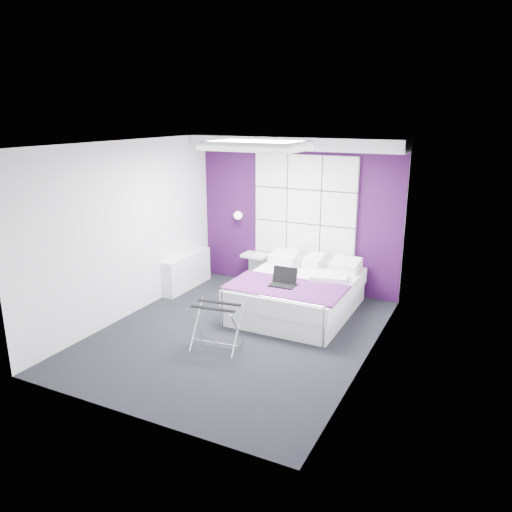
{
  "coord_description": "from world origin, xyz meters",
  "views": [
    {
      "loc": [
        3.06,
        -5.61,
        2.97
      ],
      "look_at": [
        0.13,
        0.35,
        1.06
      ],
      "focal_mm": 35.0,
      "sensor_mm": 36.0,
      "label": 1
    }
  ],
  "objects": [
    {
      "name": "luggage_rack",
      "position": [
        -0.03,
        -0.49,
        0.3
      ],
      "size": [
        0.6,
        0.44,
        0.59
      ],
      "rotation": [
        0.0,
        0.0,
        0.13
      ],
      "color": "silver",
      "rests_on": "floor"
    },
    {
      "name": "bed",
      "position": [
        0.47,
        1.13,
        0.3
      ],
      "size": [
        1.68,
        2.02,
        0.71
      ],
      "color": "white",
      "rests_on": "floor"
    },
    {
      "name": "nightstand",
      "position": [
        -0.71,
        2.02,
        0.53
      ],
      "size": [
        0.44,
        0.34,
        0.05
      ],
      "primitive_type": "cube",
      "color": "white",
      "rests_on": "wall_back"
    },
    {
      "name": "floor",
      "position": [
        0.0,
        0.0,
        0.0
      ],
      "size": [
        4.4,
        4.4,
        0.0
      ],
      "primitive_type": "plane",
      "color": "black",
      "rests_on": "ground"
    },
    {
      "name": "headboard",
      "position": [
        0.15,
        2.14,
        1.17
      ],
      "size": [
        1.8,
        0.08,
        2.3
      ],
      "primitive_type": null,
      "color": "silver",
      "rests_on": "wall_back"
    },
    {
      "name": "wall_left",
      "position": [
        -1.8,
        0.0,
        1.3
      ],
      "size": [
        0.0,
        4.4,
        4.4
      ],
      "primitive_type": "plane",
      "rotation": [
        1.57,
        0.0,
        1.57
      ],
      "color": "white",
      "rests_on": "floor"
    },
    {
      "name": "radiator",
      "position": [
        -1.69,
        1.3,
        0.3
      ],
      "size": [
        0.22,
        1.2,
        0.6
      ],
      "primitive_type": "cube",
      "color": "white",
      "rests_on": "floor"
    },
    {
      "name": "accent_wall",
      "position": [
        0.0,
        2.19,
        1.3
      ],
      "size": [
        3.58,
        0.02,
        2.58
      ],
      "primitive_type": "cube",
      "color": "#330D3A",
      "rests_on": "wall_back"
    },
    {
      "name": "wall_right",
      "position": [
        1.8,
        0.0,
        1.3
      ],
      "size": [
        0.0,
        4.4,
        4.4
      ],
      "primitive_type": "plane",
      "rotation": [
        1.57,
        0.0,
        -1.57
      ],
      "color": "white",
      "rests_on": "floor"
    },
    {
      "name": "laptop",
      "position": [
        0.41,
        0.69,
        0.63
      ],
      "size": [
        0.37,
        0.26,
        0.26
      ],
      "rotation": [
        0.0,
        0.0,
        0.04
      ],
      "color": "black",
      "rests_on": "bed"
    },
    {
      "name": "ceiling",
      "position": [
        0.0,
        0.0,
        2.6
      ],
      "size": [
        4.4,
        4.4,
        0.0
      ],
      "primitive_type": "plane",
      "rotation": [
        3.14,
        0.0,
        0.0
      ],
      "color": "white",
      "rests_on": "wall_back"
    },
    {
      "name": "skylight",
      "position": [
        0.0,
        0.6,
        2.55
      ],
      "size": [
        1.36,
        0.86,
        0.12
      ],
      "primitive_type": null,
      "color": "white",
      "rests_on": "ceiling"
    },
    {
      "name": "wall_back",
      "position": [
        0.0,
        2.2,
        1.3
      ],
      "size": [
        3.6,
        0.0,
        3.6
      ],
      "primitive_type": "plane",
      "rotation": [
        1.57,
        0.0,
        0.0
      ],
      "color": "white",
      "rests_on": "floor"
    },
    {
      "name": "wall_lamp",
      "position": [
        -1.05,
        2.06,
        1.22
      ],
      "size": [
        0.15,
        0.15,
        0.15
      ],
      "primitive_type": "sphere",
      "color": "white",
      "rests_on": "wall_back"
    },
    {
      "name": "soffit",
      "position": [
        0.0,
        1.95,
        2.5
      ],
      "size": [
        3.58,
        0.5,
        0.2
      ],
      "primitive_type": "cube",
      "color": "white",
      "rests_on": "wall_back"
    }
  ]
}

